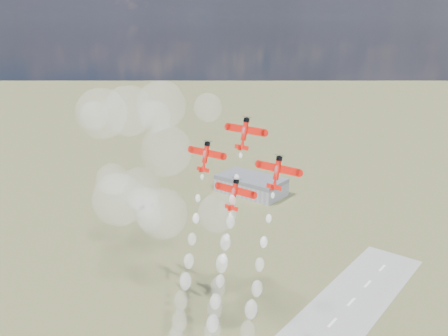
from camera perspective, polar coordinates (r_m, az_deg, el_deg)
hangar at (r=358.75m, az=3.26°, el=-2.05°), size 50.00×28.00×13.00m
plane_lead at (r=144.83m, az=2.47°, el=4.27°), size 13.95×5.43×9.76m
plane_left at (r=153.28m, az=-2.24°, el=1.50°), size 13.95×5.43×9.76m
plane_right at (r=138.11m, az=6.39°, el=-0.43°), size 13.95×5.43×9.76m
plane_slot at (r=146.31m, az=1.23°, el=-3.07°), size 13.95×5.43×9.76m
smoke_trail_lead at (r=154.42m, az=-0.79°, el=-14.99°), size 5.69×17.91×57.27m
smoke_trail_left at (r=165.66m, az=-5.22°, el=-16.43°), size 5.22×17.59×57.29m
drifted_smoke_cloud at (r=192.69m, az=-9.67°, el=0.95°), size 67.84×44.78×62.20m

